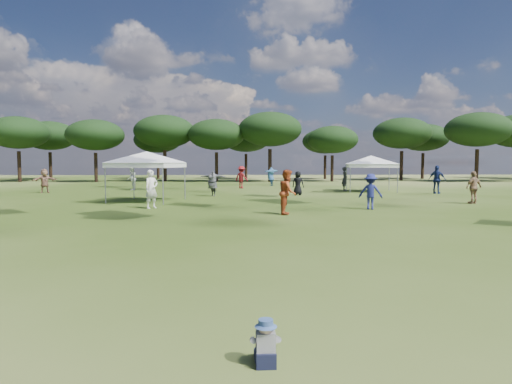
# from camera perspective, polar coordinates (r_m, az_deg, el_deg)

# --- Properties ---
(tree_line) EXTENTS (108.78, 17.63, 7.77)m
(tree_line) POSITION_cam_1_polar(r_m,az_deg,el_deg) (50.03, 0.59, 7.77)
(tree_line) COLOR black
(tree_line) RESTS_ON ground
(tent_left) EXTENTS (6.49, 6.49, 2.98)m
(tent_left) POSITION_cam_1_polar(r_m,az_deg,el_deg) (23.64, -14.37, 4.95)
(tent_left) COLOR gray
(tent_left) RESTS_ON ground
(tent_right) EXTENTS (6.63, 6.63, 2.89)m
(tent_right) POSITION_cam_1_polar(r_m,az_deg,el_deg) (31.74, 15.08, 4.49)
(tent_right) COLOR gray
(tent_right) RESTS_ON ground
(toddler) EXTENTS (0.32, 0.36, 0.49)m
(toddler) POSITION_cam_1_polar(r_m,az_deg,el_deg) (4.67, 1.28, -19.64)
(toddler) COLOR black
(toddler) RESTS_ON ground
(festival_crowd) EXTENTS (30.17, 23.26, 1.90)m
(festival_crowd) POSITION_cam_1_polar(r_m,az_deg,el_deg) (27.37, -4.50, 1.35)
(festival_crowd) COLOR silver
(festival_crowd) RESTS_ON ground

